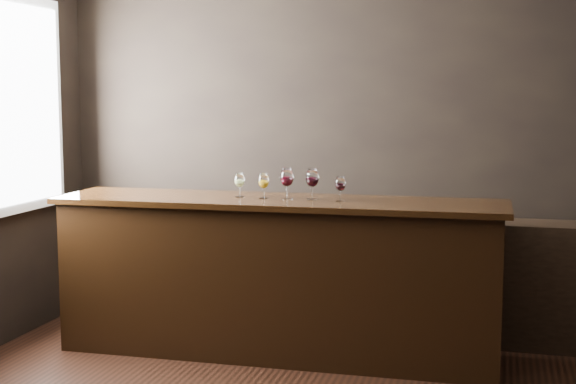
% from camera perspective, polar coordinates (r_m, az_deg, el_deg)
% --- Properties ---
extents(room_shell, '(5.02, 4.52, 2.81)m').
position_cam_1_polar(room_shell, '(4.21, -1.92, 6.81)').
color(room_shell, black).
rests_on(room_shell, ground).
extents(bar_counter, '(3.05, 0.72, 1.06)m').
position_cam_1_polar(bar_counter, '(5.65, -0.72, -6.24)').
color(bar_counter, black).
rests_on(bar_counter, ground).
extents(bar_top, '(3.15, 0.79, 0.04)m').
position_cam_1_polar(bar_top, '(5.55, -0.73, -0.70)').
color(bar_top, black).
rests_on(bar_top, bar_counter).
extents(back_bar_shelf, '(2.52, 0.40, 0.91)m').
position_cam_1_polar(back_bar_shelf, '(6.10, 12.40, -6.17)').
color(back_bar_shelf, black).
rests_on(back_bar_shelf, ground).
extents(glass_white, '(0.07, 0.07, 0.17)m').
position_cam_1_polar(glass_white, '(5.65, -3.47, 0.81)').
color(glass_white, white).
rests_on(glass_white, bar_top).
extents(glass_amber, '(0.07, 0.07, 0.18)m').
position_cam_1_polar(glass_amber, '(5.57, -1.75, 0.76)').
color(glass_amber, white).
rests_on(glass_amber, bar_top).
extents(glass_red_a, '(0.09, 0.09, 0.22)m').
position_cam_1_polar(glass_red_a, '(5.52, -0.07, 0.99)').
color(glass_red_a, white).
rests_on(glass_red_a, bar_top).
extents(glass_red_b, '(0.09, 0.09, 0.22)m').
position_cam_1_polar(glass_red_b, '(5.50, 1.73, 0.97)').
color(glass_red_b, white).
rests_on(glass_red_b, bar_top).
extents(glass_red_c, '(0.07, 0.07, 0.17)m').
position_cam_1_polar(glass_red_c, '(5.44, 3.75, 0.56)').
color(glass_red_c, white).
rests_on(glass_red_c, bar_top).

